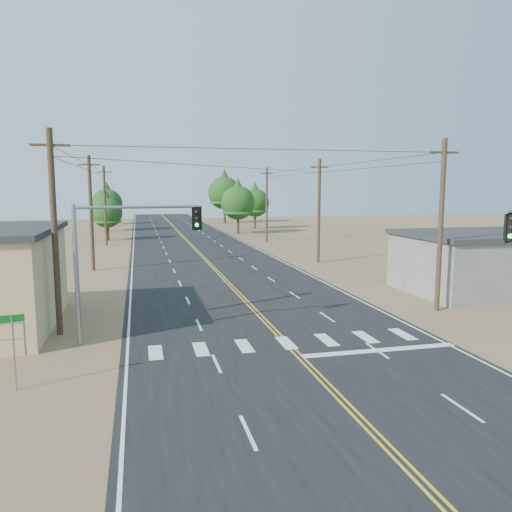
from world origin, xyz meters
name	(u,v)px	position (x,y,z in m)	size (l,w,h in m)	color
ground	(361,420)	(0.00, 0.00, 0.00)	(220.00, 220.00, 0.00)	#90764D
road	(215,269)	(0.00, 30.00, 0.01)	(15.00, 200.00, 0.02)	black
building_right	(512,263)	(19.00, 16.00, 2.00)	(15.00, 8.00, 4.00)	gray
utility_pole_left_near	(55,231)	(-10.50, 12.00, 5.12)	(1.80, 0.30, 10.00)	#4C3826
utility_pole_left_mid	(91,212)	(-10.50, 32.00, 5.12)	(1.80, 0.30, 10.00)	#4C3826
utility_pole_left_far	(105,205)	(-10.50, 52.00, 5.12)	(1.80, 0.30, 10.00)	#4C3826
utility_pole_right_near	(441,224)	(10.50, 12.00, 5.12)	(1.80, 0.30, 10.00)	#4C3826
utility_pole_right_mid	(319,210)	(10.50, 32.00, 5.12)	(1.80, 0.30, 10.00)	#4C3826
utility_pole_right_far	(267,204)	(10.50, 52.00, 5.12)	(1.80, 0.30, 10.00)	#4C3826
signal_mast_left	(116,248)	(-7.61, 10.21, 4.43)	(5.96, 0.95, 6.49)	gray
street_sign	(13,340)	(-11.00, 5.02, 1.85)	(0.81, 0.17, 2.76)	gray
tree_left_near	(107,210)	(-10.70, 58.63, 4.26)	(4.18, 4.18, 6.97)	#3F2D1E
tree_left_mid	(107,201)	(-11.51, 74.55, 5.15)	(5.05, 5.05, 8.42)	#3F2D1E
tree_left_far	(112,205)	(-11.57, 91.24, 3.93)	(3.86, 3.86, 6.43)	#3F2D1E
tree_right_near	(238,199)	(9.00, 64.40, 5.49)	(5.38, 5.38, 8.97)	#3F2D1E
tree_right_mid	(255,200)	(14.00, 73.80, 5.15)	(5.05, 5.05, 8.42)	#3F2D1E
tree_right_far	(224,190)	(11.23, 89.82, 6.95)	(6.81, 6.81, 11.35)	#3F2D1E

